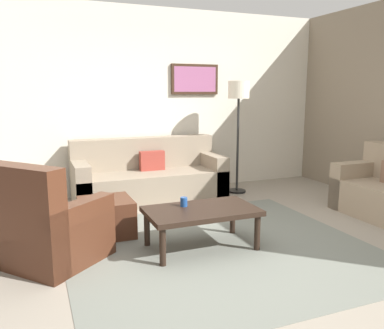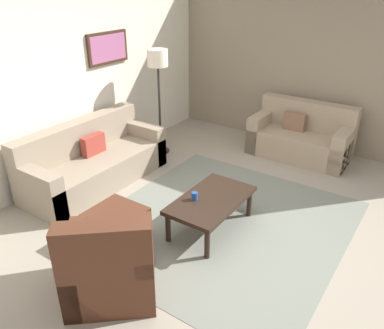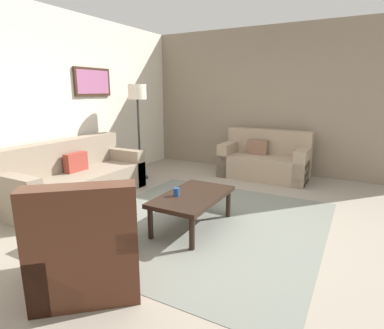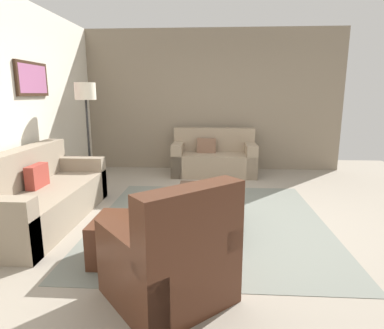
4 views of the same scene
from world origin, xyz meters
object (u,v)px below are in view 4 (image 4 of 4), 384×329
at_px(couch_main, 36,198).
at_px(cup, 191,192).
at_px(couch_loveseat, 214,158).
at_px(lamp_standing, 86,102).
at_px(coffee_table, 204,197).
at_px(framed_artwork, 32,79).
at_px(ottoman, 124,239).
at_px(armchair_leather, 173,264).

distance_m(couch_main, cup, 1.91).
height_order(couch_loveseat, lamp_standing, lamp_standing).
height_order(couch_main, coffee_table, couch_main).
bearing_deg(couch_main, framed_artwork, 23.57).
xyz_separation_m(couch_main, ottoman, (-0.85, -1.31, -0.10)).
distance_m(couch_loveseat, lamp_standing, 2.60).
distance_m(ottoman, framed_artwork, 2.89).
relative_size(armchair_leather, framed_artwork, 1.44).
height_order(ottoman, coffee_table, coffee_table).
xyz_separation_m(armchair_leather, lamp_standing, (2.86, 1.69, 1.10)).
height_order(couch_main, lamp_standing, lamp_standing).
bearing_deg(ottoman, couch_main, 57.19).
xyz_separation_m(couch_loveseat, ottoman, (-3.46, 0.86, -0.10)).
height_order(armchair_leather, framed_artwork, framed_artwork).
relative_size(cup, lamp_standing, 0.05).
relative_size(couch_loveseat, cup, 16.93).
xyz_separation_m(armchair_leather, coffee_table, (1.45, -0.19, 0.05)).
height_order(ottoman, lamp_standing, lamp_standing).
distance_m(ottoman, cup, 0.94).
relative_size(couch_loveseat, framed_artwork, 2.02).
relative_size(couch_loveseat, coffee_table, 1.44).
distance_m(ottoman, lamp_standing, 2.79).
bearing_deg(armchair_leather, cup, -2.12).
distance_m(coffee_table, lamp_standing, 2.58).
relative_size(coffee_table, cup, 11.77).
height_order(coffee_table, framed_artwork, framed_artwork).
xyz_separation_m(couch_main, cup, (-0.16, -1.90, 0.16)).
bearing_deg(coffee_table, couch_loveseat, -2.79).
relative_size(couch_main, framed_artwork, 2.74).
relative_size(lamp_standing, framed_artwork, 2.18).
distance_m(couch_loveseat, ottoman, 3.57).
bearing_deg(ottoman, lamp_standing, 27.18).
bearing_deg(couch_loveseat, armchair_leather, 175.55).
xyz_separation_m(couch_loveseat, coffee_table, (-2.65, 0.13, 0.06)).
xyz_separation_m(ottoman, framed_artwork, (1.75, 1.71, 1.54)).
distance_m(armchair_leather, coffee_table, 1.46).
bearing_deg(cup, ottoman, 139.32).
bearing_deg(coffee_table, couch_main, 89.27).
height_order(couch_main, ottoman, couch_main).
height_order(couch_main, cup, couch_main).
distance_m(couch_main, lamp_standing, 1.79).
height_order(couch_main, armchair_leather, armchair_leather).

